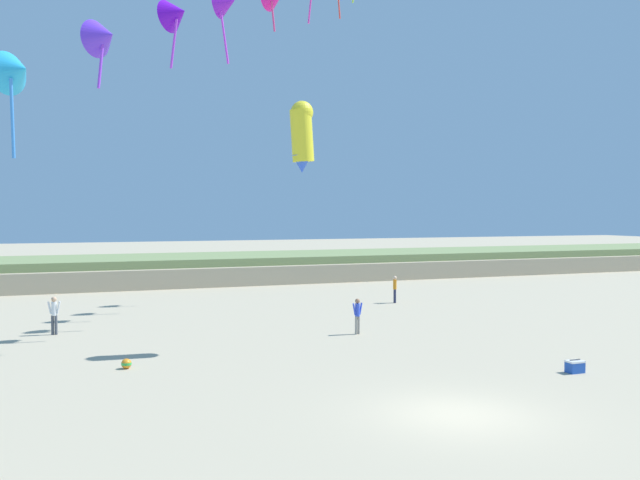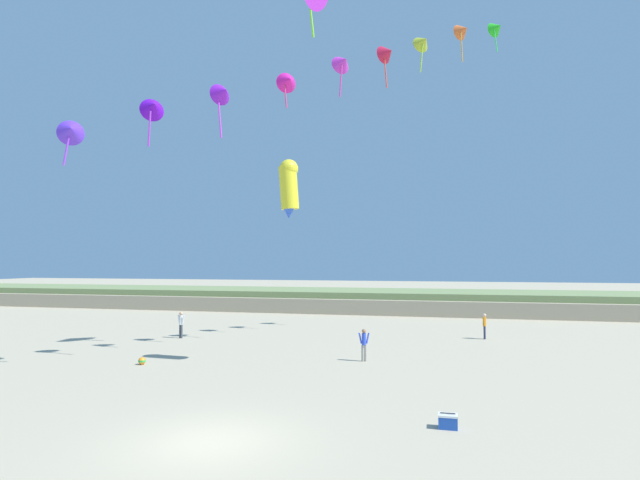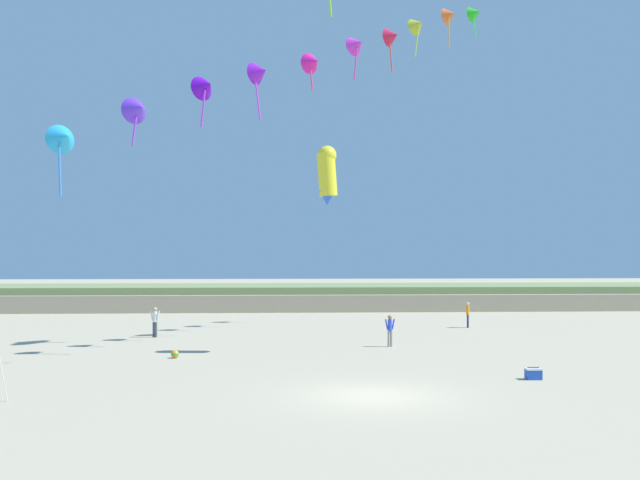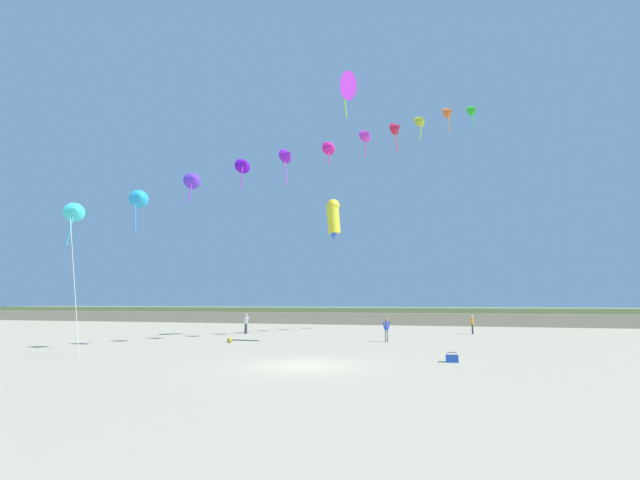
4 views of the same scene
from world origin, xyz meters
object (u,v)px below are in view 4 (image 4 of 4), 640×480
person_near_right (472,323)px  person_mid_center (246,322)px  beach_cooler (452,358)px  large_kite_mid_trail (345,86)px  person_near_left (386,328)px  beach_ball (230,340)px  large_kite_low_lead (333,217)px

person_near_right → person_mid_center: size_ratio=0.96×
person_mid_center → beach_cooler: 22.12m
large_kite_mid_trail → person_near_left: bearing=-19.8°
person_near_right → beach_ball: person_near_right is taller
beach_ball → person_mid_center: bearing=106.8°
person_mid_center → large_kite_low_lead: bearing=-35.5°
person_mid_center → person_near_right: bearing=12.4°
person_near_left → beach_cooler: person_near_left is taller
person_near_left → beach_ball: bearing=-162.1°
person_mid_center → large_kite_low_lead: size_ratio=0.60×
large_kite_low_lead → beach_ball: (-7.06, -1.35, -8.55)m
person_mid_center → beach_ball: bearing=-73.2°
person_near_left → person_mid_center: size_ratio=0.94×
person_near_left → person_mid_center: bearing=159.7°
large_kite_low_lead → beach_cooler: size_ratio=5.03×
large_kite_mid_trail → large_kite_low_lead: bearing=-95.7°
person_mid_center → large_kite_mid_trail: 21.91m
person_near_left → beach_cooler: size_ratio=2.83×
person_near_left → person_near_right: (6.55, 9.07, 0.01)m
person_mid_center → large_kite_mid_trail: (9.84, -3.68, 19.23)m
person_mid_center → large_kite_mid_trail: large_kite_mid_trail is taller
person_near_left → person_mid_center: 13.76m
person_mid_center → beach_ball: person_mid_center is taller
person_near_right → large_kite_low_lead: 16.78m
beach_cooler → large_kite_low_lead: bearing=134.5°
large_kite_low_lead → person_near_left: bearing=30.9°
beach_ball → person_near_left: bearing=17.9°
person_near_right → large_kite_low_lead: bearing=-131.8°
person_near_right → beach_ball: (-16.99, -12.43, -0.78)m
beach_cooler → beach_ball: size_ratio=1.59×
person_mid_center → beach_cooler: person_mid_center is taller
person_near_right → beach_cooler: (-2.57, -18.56, -0.74)m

